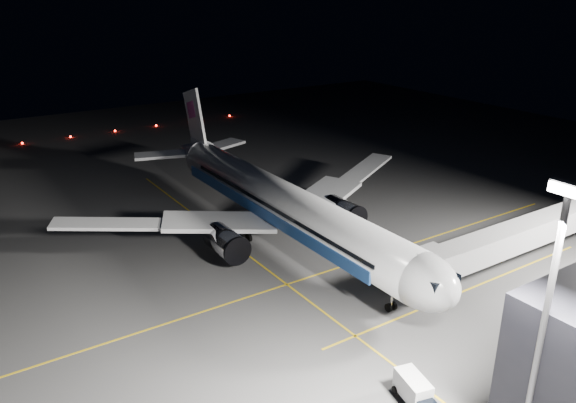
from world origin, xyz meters
The scene contains 13 objects.
ground centered at (0.00, 0.00, 0.00)m, with size 200.00×200.00×0.00m, color #4C4C4F.
guide_line_main centered at (10.00, 0.00, 0.01)m, with size 0.25×80.00×0.01m, color gold.
guide_line_cross centered at (0.00, -6.00, 0.01)m, with size 70.00×0.25×0.01m, color gold.
guide_line_side centered at (22.00, 10.00, 0.01)m, with size 0.25×40.00×0.01m, color gold.
airliner centered at (-1.08, 0.00, 5.16)m, with size 61.48×54.22×16.64m.
jet_bridge centered at (22.00, 18.06, 4.58)m, with size 3.60×34.40×6.30m.
floodlight_mast_south centered at (40.00, -6.01, 12.37)m, with size 2.40×0.67×20.70m.
taxiway_lights centered at (-72.00, 0.00, 0.22)m, with size 0.44×60.44×0.44m.
service_truck centered at (31.87, -8.07, 1.21)m, with size 4.69×2.75×2.25m.
baggage_tug centered at (-12.10, 14.30, 0.76)m, with size 2.58×2.23×1.65m.
safety_cone_a centered at (-1.30, 12.68, 0.29)m, with size 0.38×0.38×0.58m, color #E04209.
safety_cone_b centered at (-1.15, 7.97, 0.27)m, with size 0.36×0.36×0.54m, color #E04209.
safety_cone_c centered at (-8.00, 14.00, 0.26)m, with size 0.35×0.35×0.52m, color #E04209.
Camera 1 is at (56.62, -36.53, 31.25)m, focal length 35.00 mm.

